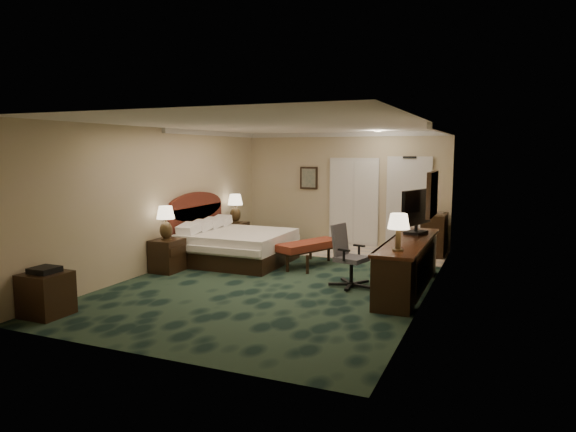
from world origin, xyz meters
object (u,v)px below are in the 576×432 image
at_px(side_table, 46,294).
at_px(desk_chair, 352,256).
at_px(lamp_near, 166,223).
at_px(nightstand_near, 167,255).
at_px(tv, 417,212).
at_px(lamp_far, 235,208).
at_px(desk, 408,265).
at_px(bed, 238,247).
at_px(bed_bench, 309,254).
at_px(nightstand_far, 236,235).
at_px(minibar, 434,235).

relative_size(side_table, desk_chair, 0.58).
bearing_deg(lamp_near, nightstand_near, 113.95).
bearing_deg(lamp_near, tv, 14.58).
relative_size(nightstand_near, lamp_far, 0.92).
bearing_deg(desk, nightstand_near, -174.20).
height_order(bed, desk, desk).
bearing_deg(desk, bed_bench, 153.88).
xyz_separation_m(side_table, desk, (4.36, 3.27, 0.11)).
bearing_deg(lamp_far, desk, -27.07).
bearing_deg(desk, nightstand_far, 152.94).
relative_size(bed_bench, minibar, 1.58).
bearing_deg(nightstand_far, desk, -27.06).
relative_size(side_table, minibar, 0.66).
relative_size(bed_bench, desk, 0.50).
distance_m(bed_bench, tv, 2.35).
relative_size(bed, desk_chair, 1.91).
bearing_deg(bed_bench, tv, 14.93).
height_order(nightstand_far, desk, desk).
bearing_deg(bed, nightstand_far, 119.87).
distance_m(nightstand_far, side_table, 5.53).
xyz_separation_m(nightstand_far, lamp_near, (0.02, -2.73, 0.64)).
bearing_deg(lamp_near, bed, 56.93).
height_order(lamp_far, desk_chair, lamp_far).
distance_m(desk_chair, minibar, 3.37).
xyz_separation_m(nightstand_far, desk_chair, (3.51, -2.43, 0.23)).
xyz_separation_m(nightstand_far, lamp_far, (-0.01, 0.00, 0.63)).
height_order(side_table, minibar, minibar).
height_order(nightstand_near, side_table, nightstand_near).
distance_m(bed, minibar, 4.27).
height_order(nightstand_far, minibar, minibar).
relative_size(nightstand_far, desk, 0.20).
distance_m(nightstand_near, desk, 4.43).
distance_m(lamp_near, desk, 4.45).
height_order(bed_bench, minibar, minibar).
xyz_separation_m(lamp_far, desk_chair, (3.52, -2.43, -0.40)).
bearing_deg(bed_bench, desk_chair, -20.40).
relative_size(nightstand_far, tv, 0.59).
height_order(lamp_near, lamp_far, lamp_far).
xyz_separation_m(lamp_near, desk_chair, (3.49, 0.30, -0.41)).
xyz_separation_m(lamp_far, side_table, (0.06, -5.53, -0.62)).
distance_m(desk, desk_chair, 0.92).
bearing_deg(bed_bench, lamp_far, 176.64).
distance_m(bed, nightstand_far, 1.69).
height_order(desk, desk_chair, desk_chair).
bearing_deg(nightstand_far, lamp_far, 143.84).
bearing_deg(minibar, lamp_far, -169.76).
xyz_separation_m(bed, desk, (3.57, -0.79, 0.10)).
bearing_deg(nightstand_far, tv, -19.69).
xyz_separation_m(side_table, desk_chair, (3.46, 3.10, 0.22)).
height_order(tv, minibar, tv).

